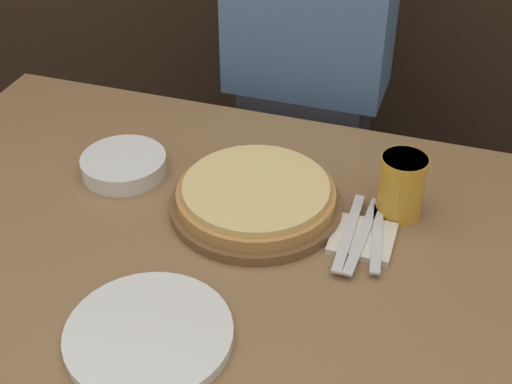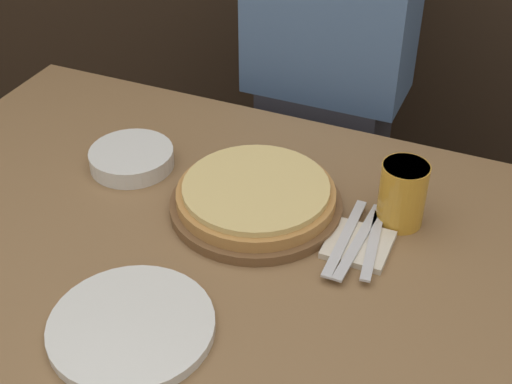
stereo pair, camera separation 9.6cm
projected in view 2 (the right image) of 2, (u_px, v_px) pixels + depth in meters
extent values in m
cube|color=olive|center=(235.00, 374.00, 1.49)|extent=(1.42, 0.87, 0.75)
cylinder|color=brown|center=(256.00, 205.00, 1.33)|extent=(0.32, 0.32, 0.02)
cylinder|color=#B77F42|center=(256.00, 195.00, 1.31)|extent=(0.30, 0.30, 0.02)
cylinder|color=#E0C175|center=(256.00, 188.00, 1.30)|extent=(0.27, 0.27, 0.01)
cylinder|color=gold|center=(402.00, 194.00, 1.27)|extent=(0.08, 0.08, 0.12)
cylinder|color=white|center=(406.00, 169.00, 1.24)|extent=(0.08, 0.08, 0.01)
cylinder|color=silver|center=(131.00, 326.00, 1.08)|extent=(0.26, 0.26, 0.02)
cylinder|color=silver|center=(132.00, 158.00, 1.44)|extent=(0.17, 0.17, 0.04)
cube|color=beige|center=(358.00, 245.00, 1.24)|extent=(0.11, 0.11, 0.01)
cube|color=silver|center=(345.00, 237.00, 1.24)|extent=(0.02, 0.22, 0.00)
cube|color=silver|center=(359.00, 241.00, 1.24)|extent=(0.03, 0.22, 0.00)
cube|color=silver|center=(373.00, 245.00, 1.23)|extent=(0.04, 0.19, 0.00)
cube|color=#33333D|center=(319.00, 205.00, 1.97)|extent=(0.30, 0.20, 0.73)
cube|color=#4C6B99|center=(332.00, 6.00, 1.63)|extent=(0.38, 0.20, 0.42)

